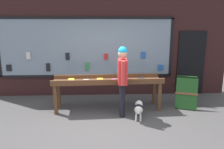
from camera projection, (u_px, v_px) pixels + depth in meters
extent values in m
plane|color=#474444|center=(109.00, 125.00, 5.11)|extent=(40.00, 40.00, 0.00)
cube|color=#331919|center=(107.00, 42.00, 7.06)|extent=(7.93, 0.20, 3.50)
cube|color=gray|center=(86.00, 48.00, 6.94)|extent=(5.48, 0.03, 1.84)
cube|color=black|center=(85.00, 18.00, 6.74)|extent=(5.56, 0.06, 0.08)
cube|color=black|center=(87.00, 76.00, 7.15)|extent=(5.56, 0.06, 0.08)
cube|color=black|center=(171.00, 47.00, 7.06)|extent=(0.08, 0.06, 1.84)
cube|color=black|center=(9.00, 68.00, 6.93)|extent=(0.15, 0.03, 0.20)
cube|color=silver|center=(28.00, 56.00, 6.88)|extent=(0.13, 0.03, 0.23)
cube|color=black|center=(48.00, 67.00, 6.99)|extent=(0.12, 0.03, 0.26)
cube|color=black|center=(68.00, 56.00, 6.94)|extent=(0.12, 0.03, 0.22)
cube|color=#338C4C|center=(87.00, 66.00, 7.04)|extent=(0.13, 0.03, 0.25)
cube|color=red|center=(106.00, 57.00, 6.99)|extent=(0.13, 0.03, 0.19)
cube|color=yellow|center=(124.00, 67.00, 7.10)|extent=(0.13, 0.03, 0.24)
cube|color=#2659B2|center=(143.00, 55.00, 7.04)|extent=(0.14, 0.03, 0.21)
cube|color=#2659B2|center=(161.00, 68.00, 7.16)|extent=(0.16, 0.03, 0.19)
cube|color=black|center=(191.00, 63.00, 7.21)|extent=(0.90, 0.04, 2.10)
cube|color=brown|center=(56.00, 100.00, 5.66)|extent=(0.09, 0.09, 0.78)
cube|color=brown|center=(159.00, 97.00, 5.90)|extent=(0.09, 0.09, 0.78)
cube|color=brown|center=(59.00, 94.00, 6.16)|extent=(0.09, 0.09, 0.78)
cube|color=brown|center=(154.00, 91.00, 6.40)|extent=(0.09, 0.09, 0.78)
cube|color=brown|center=(108.00, 81.00, 5.94)|extent=(2.99, 0.80, 0.04)
cube|color=brown|center=(109.00, 82.00, 5.63)|extent=(2.96, 0.19, 0.12)
cube|color=brown|center=(107.00, 76.00, 6.23)|extent=(2.96, 0.19, 0.12)
cube|color=orange|center=(57.00, 82.00, 5.70)|extent=(0.19, 0.22, 0.03)
cube|color=yellow|center=(71.00, 80.00, 5.93)|extent=(0.17, 0.24, 0.03)
cube|color=silver|center=(86.00, 80.00, 5.87)|extent=(0.14, 0.21, 0.03)
cube|color=yellow|center=(100.00, 79.00, 6.00)|extent=(0.18, 0.24, 0.03)
cube|color=#994CA5|center=(114.00, 80.00, 5.93)|extent=(0.14, 0.19, 0.03)
cube|color=red|center=(130.00, 80.00, 5.92)|extent=(0.18, 0.23, 0.03)
cube|color=black|center=(142.00, 78.00, 6.14)|extent=(0.15, 0.23, 0.03)
cube|color=#994CA5|center=(157.00, 79.00, 6.00)|extent=(0.17, 0.22, 0.02)
cylinder|color=black|center=(122.00, 101.00, 5.49)|extent=(0.14, 0.14, 0.86)
cylinder|color=black|center=(122.00, 98.00, 5.65)|extent=(0.14, 0.14, 0.86)
cube|color=red|center=(122.00, 71.00, 5.41)|extent=(0.24, 0.49, 0.61)
cylinder|color=red|center=(123.00, 74.00, 5.11)|extent=(0.09, 0.09, 0.58)
cylinder|color=red|center=(122.00, 68.00, 5.70)|extent=(0.09, 0.09, 0.58)
sphere|color=tan|center=(123.00, 54.00, 5.31)|extent=(0.23, 0.23, 0.23)
sphere|color=#19A5E0|center=(123.00, 51.00, 5.30)|extent=(0.22, 0.22, 0.22)
ellipsoid|color=white|center=(139.00, 109.00, 5.36)|extent=(0.28, 0.42, 0.21)
ellipsoid|color=black|center=(139.00, 109.00, 5.36)|extent=(0.26, 0.27, 0.22)
sphere|color=white|center=(139.00, 104.00, 5.58)|extent=(0.19, 0.19, 0.19)
cylinder|color=white|center=(138.00, 111.00, 5.14)|extent=(0.05, 0.10, 0.12)
cylinder|color=white|center=(141.00, 114.00, 5.51)|extent=(0.04, 0.04, 0.16)
cylinder|color=white|center=(136.00, 114.00, 5.53)|extent=(0.04, 0.04, 0.16)
cylinder|color=white|center=(140.00, 118.00, 5.28)|extent=(0.04, 0.04, 0.16)
cylinder|color=white|center=(136.00, 118.00, 5.30)|extent=(0.04, 0.04, 0.16)
cube|color=#193F19|center=(186.00, 94.00, 6.03)|extent=(0.63, 0.45, 0.84)
cube|color=brown|center=(186.00, 94.00, 6.03)|extent=(0.59, 0.26, 0.07)
cube|color=#193F19|center=(186.00, 89.00, 6.50)|extent=(0.63, 0.45, 0.84)
cube|color=brown|center=(186.00, 89.00, 6.50)|extent=(0.59, 0.26, 0.07)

